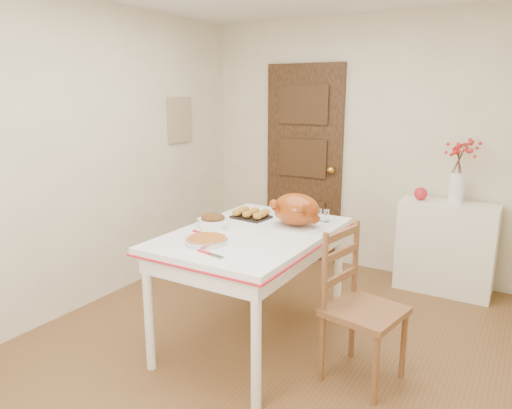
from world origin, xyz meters
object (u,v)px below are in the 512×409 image
Objects in this scene: sideboard at (446,247)px; kitchen_table at (252,288)px; chair_oak at (365,308)px; turkey_platter at (296,211)px; pumpkin_pie at (207,239)px.

kitchen_table reaches higher than sideboard.
sideboard is 0.58× the size of kitchen_table.
kitchen_table is 0.83m from chair_oak.
turkey_platter is at bearing 44.88° from kitchen_table.
kitchen_table is 5.31× the size of pumpkin_pie.
chair_oak is (-0.18, -1.72, 0.08)m from sideboard.
sideboard is at bearing 83.90° from turkey_platter.
turkey_platter is 0.69m from pumpkin_pie.
kitchen_table is 0.63m from turkey_platter.
sideboard is at bearing 4.51° from chair_oak.
sideboard is 0.84× the size of chair_oak.
kitchen_table is at bearing 73.28° from pumpkin_pie.
chair_oak reaches higher than pumpkin_pie.
turkey_platter is at bearing 60.60° from pumpkin_pie.
turkey_platter is 1.47× the size of pumpkin_pie.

